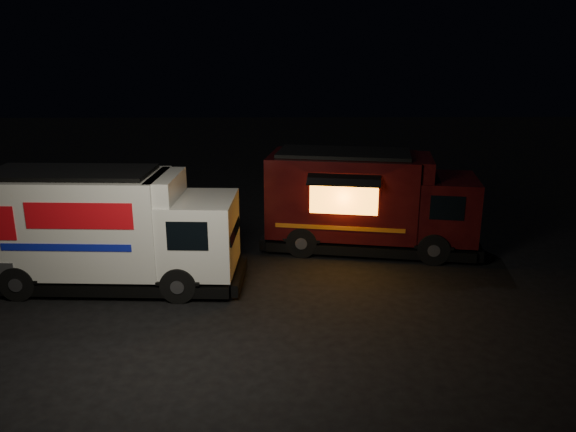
# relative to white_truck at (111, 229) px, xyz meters

# --- Properties ---
(ground) EXTENTS (80.00, 80.00, 0.00)m
(ground) POSITION_rel_white_truck_xyz_m (2.84, -0.82, -1.62)
(ground) COLOR black
(ground) RESTS_ON ground
(white_truck) EXTENTS (7.23, 2.75, 3.23)m
(white_truck) POSITION_rel_white_truck_xyz_m (0.00, 0.00, 0.00)
(white_truck) COLOR silver
(white_truck) RESTS_ON ground
(red_truck) EXTENTS (7.21, 3.67, 3.20)m
(red_truck) POSITION_rel_white_truck_xyz_m (7.52, 2.81, -0.02)
(red_truck) COLOR #3D0B0B
(red_truck) RESTS_ON ground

